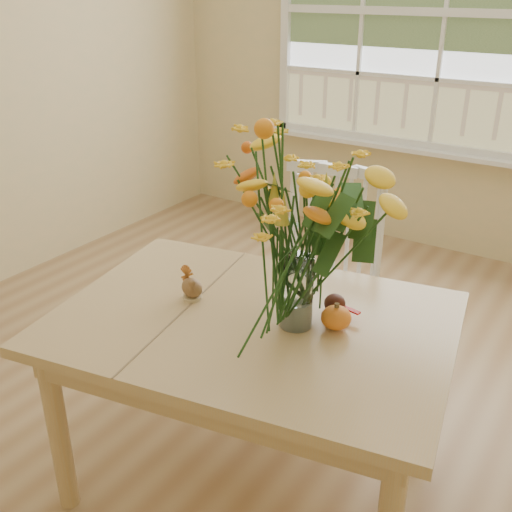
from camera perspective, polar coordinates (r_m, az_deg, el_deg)
The scene contains 9 objects.
floor at distance 2.72m, azimuth -1.19°, elevation -14.84°, with size 4.00×4.50×0.01m, color #9B744B.
wall_back at distance 4.16m, azimuth 17.41°, elevation 18.53°, with size 4.00×0.02×2.70m, color beige.
window at distance 4.11m, azimuth 17.58°, elevation 21.00°, with size 2.42×0.12×1.74m.
dining_table at distance 2.06m, azimuth -0.31°, elevation -8.07°, with size 1.45×1.15×0.70m.
windsor_chair at distance 2.68m, azimuth 6.58°, elevation -1.37°, with size 0.50×0.48×0.99m.
flower_vase at distance 1.82m, azimuth 4.11°, elevation 3.32°, with size 0.51×0.51×0.61m.
pumpkin at distance 1.95m, azimuth 7.63°, elevation -5.94°, with size 0.10×0.10×0.08m, color orange.
turkey_figurine at distance 2.12m, azimuth -6.12°, elevation -3.03°, with size 0.10×0.08×0.11m.
dark_gourd at distance 2.04m, azimuth 7.50°, elevation -4.59°, with size 0.13×0.08×0.07m.
Camera 1 is at (1.19, -1.72, 1.73)m, focal length 42.00 mm.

